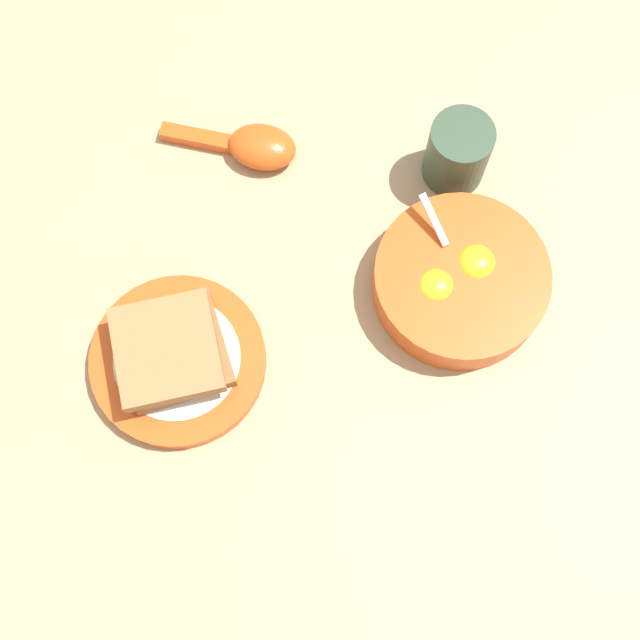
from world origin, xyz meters
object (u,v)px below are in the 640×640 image
Objects in this scene: toast_sandwich at (170,350)px; soup_spoon at (253,146)px; drinking_cup at (458,152)px; toast_plate at (178,361)px; egg_bowl at (460,281)px.

toast_sandwich is 0.76× the size of soup_spoon.
drinking_cup is (-0.06, -0.20, 0.03)m from soup_spoon.
drinking_cup is at bearing -63.31° from toast_sandwich.
toast_sandwich is (0.00, 0.00, 0.03)m from toast_plate.
toast_sandwich is at bearing 152.84° from soup_spoon.
egg_bowl is at bearing -135.80° from soup_spoon.
egg_bowl is 0.26m from soup_spoon.
soup_spoon reaches higher than toast_plate.
toast_plate is 0.24m from soup_spoon.
egg_bowl is at bearing -83.84° from toast_plate.
toast_plate is at bearing -139.32° from toast_sandwich.
egg_bowl reaches higher than toast_sandwich.
toast_sandwich is at bearing 116.69° from drinking_cup.
toast_sandwich is at bearing 40.68° from toast_plate.
toast_plate is at bearing 153.90° from soup_spoon.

